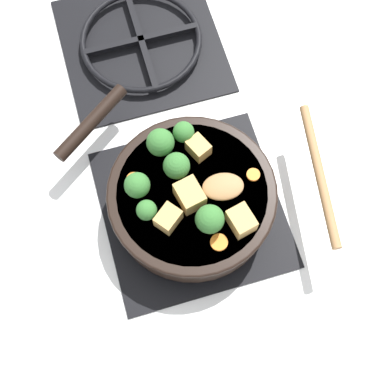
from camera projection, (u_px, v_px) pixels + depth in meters
name	position (u px, v px, depth m)	size (l,w,h in m)	color
ground_plane	(192.00, 209.00, 0.95)	(2.40, 2.40, 0.00)	white
front_burner_grate	(192.00, 207.00, 0.94)	(0.31, 0.31, 0.03)	black
rear_burner_grate	(141.00, 42.00, 1.06)	(0.31, 0.31, 0.03)	black
skillet_pan	(191.00, 197.00, 0.89)	(0.35, 0.38, 0.06)	black
wooden_spoon	(280.00, 179.00, 0.87)	(0.22, 0.25, 0.02)	#A87A4C
tofu_cube_center_large	(190.00, 195.00, 0.85)	(0.05, 0.04, 0.04)	tan
tofu_cube_near_handle	(241.00, 221.00, 0.83)	(0.04, 0.03, 0.03)	tan
tofu_cube_east_chunk	(168.00, 218.00, 0.84)	(0.04, 0.03, 0.03)	tan
tofu_cube_west_chunk	(198.00, 148.00, 0.88)	(0.04, 0.03, 0.03)	tan
broccoli_floret_near_spoon	(160.00, 143.00, 0.87)	(0.05, 0.05, 0.05)	#709956
broccoli_floret_center_top	(210.00, 219.00, 0.82)	(0.05, 0.05, 0.05)	#709956
broccoli_floret_east_rim	(147.00, 210.00, 0.83)	(0.03, 0.03, 0.04)	#709956
broccoli_floret_west_rim	(184.00, 132.00, 0.88)	(0.04, 0.04, 0.04)	#709956
broccoli_floret_north_edge	(177.00, 166.00, 0.85)	(0.04, 0.04, 0.05)	#709956
broccoli_floret_south_cluster	(137.00, 185.00, 0.84)	(0.04, 0.04, 0.05)	#709956
carrot_slice_orange_thin	(134.00, 179.00, 0.87)	(0.02, 0.02, 0.01)	orange
carrot_slice_near_center	(254.00, 176.00, 0.87)	(0.02, 0.02, 0.01)	orange
carrot_slice_edge_slice	(219.00, 242.00, 0.84)	(0.03, 0.03, 0.01)	orange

